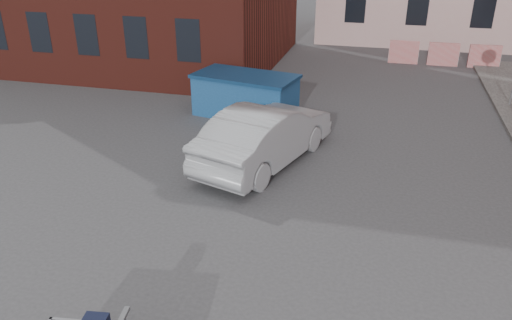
# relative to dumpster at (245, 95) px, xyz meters

# --- Properties ---
(ground) EXTENTS (120.00, 120.00, 0.00)m
(ground) POSITION_rel_dumpster_xyz_m (2.50, -6.50, -0.68)
(ground) COLOR #38383A
(ground) RESTS_ON ground
(barriers) EXTENTS (4.70, 0.18, 1.00)m
(barriers) POSITION_rel_dumpster_xyz_m (6.70, 8.50, -0.18)
(barriers) COLOR red
(barriers) RESTS_ON ground
(dumpster) EXTENTS (3.50, 2.28, 1.36)m
(dumpster) POSITION_rel_dumpster_xyz_m (0.00, 0.00, 0.00)
(dumpster) COLOR #1D508B
(dumpster) RESTS_ON ground
(silver_car) EXTENTS (2.94, 4.92, 1.53)m
(silver_car) POSITION_rel_dumpster_xyz_m (1.48, -3.35, 0.08)
(silver_car) COLOR #A0A2A7
(silver_car) RESTS_ON ground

